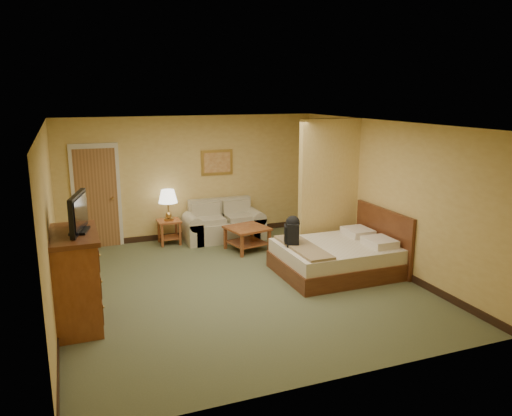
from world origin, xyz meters
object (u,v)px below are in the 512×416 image
loveseat (224,227)px  bed (339,257)px  dresser (76,279)px  coffee_table (247,234)px

loveseat → bed: bed is taller
loveseat → dresser: bearing=-134.0°
coffee_table → bed: bearing=-59.1°
bed → loveseat: bearing=115.2°
loveseat → bed: 2.95m
loveseat → bed: bearing=-64.8°
coffee_table → dresser: dresser is taller
coffee_table → dresser: size_ratio=0.68×
loveseat → dresser: size_ratio=1.29×
loveseat → coffee_table: (0.20, -0.91, 0.07)m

